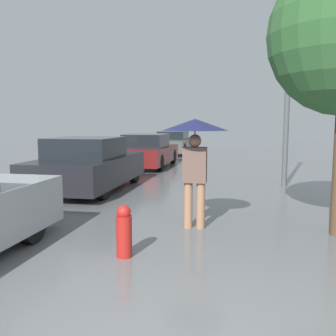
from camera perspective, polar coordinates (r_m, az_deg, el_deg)
pedestrian at (r=5.89m, az=4.13°, el=4.19°), size 1.03×1.03×1.75m
parked_car_second at (r=9.67m, az=-12.01°, el=0.41°), size 1.83×3.95×1.32m
parked_car_third at (r=14.37m, az=-3.19°, el=2.53°), size 1.70×4.05×1.24m
parked_car_farthest at (r=20.16m, az=0.91°, el=3.86°), size 1.63×4.56×1.21m
street_lamp at (r=10.30m, az=17.83°, el=13.08°), size 0.28×0.28×4.96m
fire_hydrant at (r=4.80m, az=-6.71°, el=-9.55°), size 0.20×0.20×0.67m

